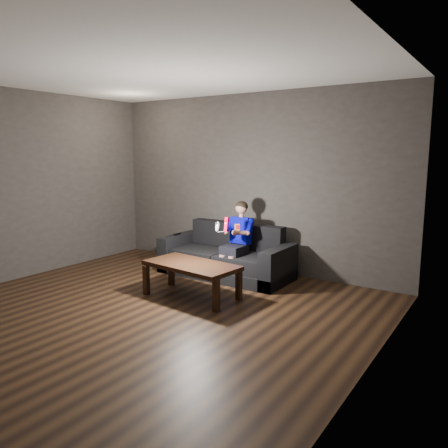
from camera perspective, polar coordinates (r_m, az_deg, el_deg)
The scene contains 11 objects.
floor at distance 5.10m, azimuth -11.40°, elevation -11.71°, with size 5.00×5.00×0.00m, color black.
back_wall at distance 6.77m, azimuth 3.43°, elevation 5.39°, with size 5.00×0.04×2.70m, color #36332F.
left_wall at distance 6.80m, azimuth -26.88°, elevation 4.42°, with size 0.04×5.00×2.70m, color #36332F.
right_wall at distance 3.48m, azimuth 18.29°, elevation 1.16°, with size 0.04×5.00×2.70m, color #36332F.
ceiling at distance 4.84m, azimuth -12.49°, elevation 19.65°, with size 5.00×5.00×0.02m, color silver.
sofa at distance 6.50m, azimuth 0.31°, elevation -4.62°, with size 1.95×0.84×0.75m.
child at distance 6.26m, azimuth 1.77°, elevation -1.33°, with size 0.43×0.53×1.05m.
wii_remote_red at distance 5.84m, azimuth 0.33°, elevation -0.06°, with size 0.05×0.07×0.20m.
nunchuk_white at distance 5.93m, azimuth -0.87°, elevation -0.34°, with size 0.06×0.09×0.14m.
wii_remote_black at distance 6.89m, azimuth -6.12°, elevation -1.30°, with size 0.06×0.16×0.03m.
coffee_table at distance 5.53m, azimuth -4.26°, elevation -5.73°, with size 1.26×0.72×0.44m.
Camera 1 is at (3.41, -3.32, 1.82)m, focal length 35.00 mm.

